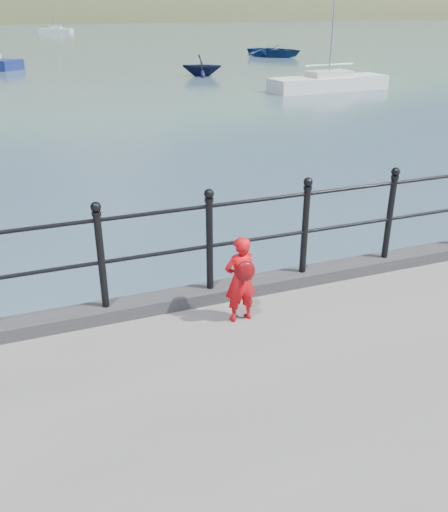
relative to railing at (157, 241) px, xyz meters
name	(u,v)px	position (x,y,z in m)	size (l,w,h in m)	color
ground	(161,372)	(0.00, 0.15, -1.82)	(600.00, 600.00, 0.00)	#2D4251
kerb	(160,302)	(0.00, 0.00, -0.75)	(60.00, 0.30, 0.15)	#28282B
railing	(157,241)	(0.00, 0.00, 0.00)	(18.11, 0.11, 1.20)	black
far_shore	(109,75)	(38.34, 239.56, -24.39)	(830.00, 200.00, 156.00)	#333A21
child	(241,279)	(0.75, -0.55, -0.33)	(0.36, 0.31, 0.97)	red
launch_blue	(275,51)	(21.15, 41.22, -1.30)	(3.60, 5.04, 1.04)	navy
launch_navy	(202,65)	(10.41, 29.58, -1.17)	(2.16, 2.50, 1.32)	black
sailboat_deep	(56,31)	(7.12, 97.44, -1.48)	(5.67, 4.08, 8.29)	silver
sailboat_near	(328,84)	(14.72, 21.09, -1.48)	(6.73, 2.29, 9.04)	silver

